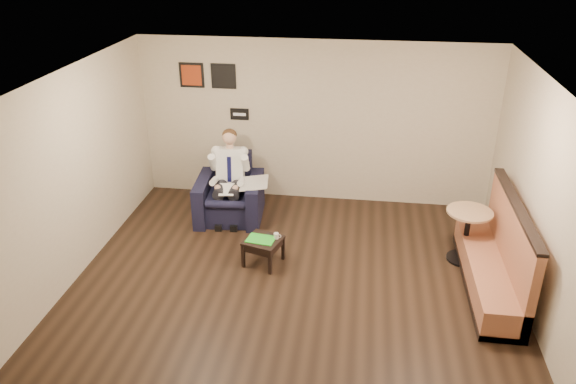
# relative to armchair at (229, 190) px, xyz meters

# --- Properties ---
(ground) EXTENTS (6.00, 6.00, 0.00)m
(ground) POSITION_rel_armchair_xyz_m (1.30, -2.03, -0.51)
(ground) COLOR black
(ground) RESTS_ON ground
(wall_back) EXTENTS (6.00, 0.02, 2.80)m
(wall_back) POSITION_rel_armchair_xyz_m (1.30, 0.97, 0.89)
(wall_back) COLOR beige
(wall_back) RESTS_ON ground
(wall_front) EXTENTS (6.00, 0.02, 2.80)m
(wall_front) POSITION_rel_armchair_xyz_m (1.30, -5.03, 0.89)
(wall_front) COLOR beige
(wall_front) RESTS_ON ground
(wall_left) EXTENTS (0.02, 6.00, 2.80)m
(wall_left) POSITION_rel_armchair_xyz_m (-1.70, -2.03, 0.89)
(wall_left) COLOR beige
(wall_left) RESTS_ON ground
(wall_right) EXTENTS (0.02, 6.00, 2.80)m
(wall_right) POSITION_rel_armchair_xyz_m (4.30, -2.03, 0.89)
(wall_right) COLOR beige
(wall_right) RESTS_ON ground
(ceiling) EXTENTS (6.00, 6.00, 0.02)m
(ceiling) POSITION_rel_armchair_xyz_m (1.30, -2.03, 2.29)
(ceiling) COLOR white
(ceiling) RESTS_ON wall_back
(seating_sign) EXTENTS (0.32, 0.02, 0.20)m
(seating_sign) POSITION_rel_armchair_xyz_m (0.00, 0.95, 0.99)
(seating_sign) COLOR black
(seating_sign) RESTS_ON wall_back
(art_print_left) EXTENTS (0.42, 0.03, 0.42)m
(art_print_left) POSITION_rel_armchair_xyz_m (-0.80, 0.95, 1.64)
(art_print_left) COLOR #A63614
(art_print_left) RESTS_ON wall_back
(art_print_right) EXTENTS (0.42, 0.03, 0.42)m
(art_print_right) POSITION_rel_armchair_xyz_m (-0.25, 0.95, 1.64)
(art_print_right) COLOR black
(art_print_right) RESTS_ON wall_back
(armchair) EXTENTS (1.14, 1.14, 1.02)m
(armchair) POSITION_rel_armchair_xyz_m (0.00, 0.00, 0.00)
(armchair) COLOR black
(armchair) RESTS_ON ground
(seated_man) EXTENTS (0.75, 1.05, 1.40)m
(seated_man) POSITION_rel_armchair_xyz_m (0.01, -0.13, 0.19)
(seated_man) COLOR white
(seated_man) RESTS_ON armchair
(lap_papers) EXTENTS (0.28, 0.36, 0.01)m
(lap_papers) POSITION_rel_armchair_xyz_m (0.02, -0.24, 0.12)
(lap_papers) COLOR white
(lap_papers) RESTS_ON seated_man
(newspaper) EXTENTS (0.51, 0.61, 0.01)m
(newspaper) POSITION_rel_armchair_xyz_m (0.44, -0.08, 0.18)
(newspaper) COLOR silver
(newspaper) RESTS_ON armchair
(side_table) EXTENTS (0.60, 0.60, 0.39)m
(side_table) POSITION_rel_armchair_xyz_m (0.80, -1.32, -0.31)
(side_table) COLOR black
(side_table) RESTS_ON ground
(green_folder) EXTENTS (0.43, 0.34, 0.01)m
(green_folder) POSITION_rel_armchair_xyz_m (0.77, -1.33, -0.11)
(green_folder) COLOR green
(green_folder) RESTS_ON side_table
(coffee_mug) EXTENTS (0.09, 0.09, 0.08)m
(coffee_mug) POSITION_rel_armchair_xyz_m (0.98, -1.26, -0.08)
(coffee_mug) COLOR white
(coffee_mug) RESTS_ON side_table
(smartphone) EXTENTS (0.14, 0.11, 0.01)m
(smartphone) POSITION_rel_armchair_xyz_m (0.88, -1.20, -0.11)
(smartphone) COLOR black
(smartphone) RESTS_ON side_table
(banquette) EXTENTS (0.57, 2.39, 1.22)m
(banquette) POSITION_rel_armchair_xyz_m (3.89, -1.46, 0.10)
(banquette) COLOR #9D5B3D
(banquette) RESTS_ON ground
(cafe_table) EXTENTS (0.82, 0.82, 0.80)m
(cafe_table) POSITION_rel_armchair_xyz_m (3.68, -0.82, -0.11)
(cafe_table) COLOR tan
(cafe_table) RESTS_ON ground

